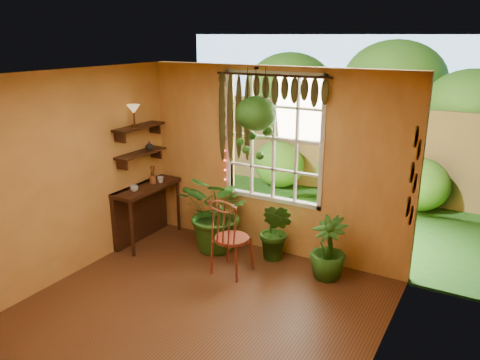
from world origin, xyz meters
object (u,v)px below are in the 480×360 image
(windsor_chair, at_px, (230,248))
(potted_plant_mid, at_px, (276,231))
(hanging_basket, at_px, (256,119))
(counter_ledge, at_px, (143,206))
(potted_plant_left, at_px, (219,213))

(windsor_chair, xyz_separation_m, potted_plant_mid, (0.36, 0.64, 0.08))
(potted_plant_mid, bearing_deg, hanging_basket, 177.91)
(windsor_chair, bearing_deg, hanging_basket, 90.54)
(counter_ledge, distance_m, potted_plant_left, 1.27)
(potted_plant_left, bearing_deg, potted_plant_mid, 8.89)
(potted_plant_left, bearing_deg, counter_ledge, -169.42)
(potted_plant_left, xyz_separation_m, hanging_basket, (0.52, 0.15, 1.40))
(counter_ledge, height_order, windsor_chair, windsor_chair)
(windsor_chair, xyz_separation_m, hanging_basket, (0.02, 0.66, 1.64))
(potted_plant_left, height_order, hanging_basket, hanging_basket)
(windsor_chair, relative_size, hanging_basket, 1.02)
(windsor_chair, height_order, potted_plant_mid, windsor_chair)
(hanging_basket, bearing_deg, counter_ledge, -167.86)
(counter_ledge, xyz_separation_m, potted_plant_left, (1.25, 0.23, 0.05))
(hanging_basket, bearing_deg, potted_plant_mid, -2.09)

